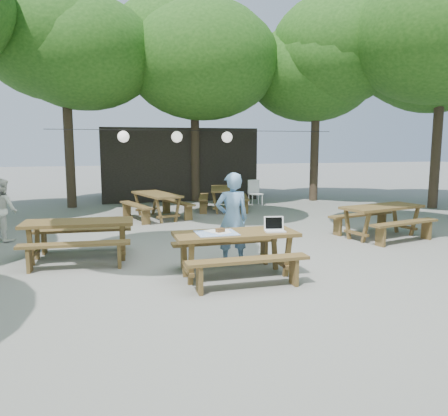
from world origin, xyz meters
TOP-DOWN VIEW (x-y plane):
  - ground at (0.00, 0.00)m, footprint 80.00×80.00m
  - pavilion at (0.50, 10.50)m, footprint 6.00×3.00m
  - main_picnic_table at (-0.39, -0.76)m, footprint 2.00×1.58m
  - picnic_table_nw at (-2.92, 1.04)m, footprint 2.05×1.71m
  - picnic_table_ne at (3.82, 1.28)m, footprint 2.21×1.97m
  - picnic_table_far_w at (-0.94, 5.34)m, footprint 2.06×2.27m
  - picnic_table_far_e at (1.39, 6.41)m, footprint 2.00×2.23m
  - woman at (-0.24, -0.04)m, footprint 0.61×0.40m
  - second_person at (-4.65, 3.30)m, footprint 0.86×0.88m
  - plastic_chair at (2.87, 7.39)m, footprint 0.45×0.45m
  - laptop at (0.25, -0.85)m, footprint 0.37×0.32m
  - tabletop_clutter at (-0.70, -0.75)m, footprint 0.65×0.57m
  - paper_lanterns at (-0.19, 6.00)m, footprint 9.00×0.34m

SIDE VIEW (x-z plane):
  - ground at x=0.00m, z-range 0.00..0.00m
  - plastic_chair at x=2.87m, z-range -0.19..0.71m
  - main_picnic_table at x=-0.39m, z-range 0.01..0.76m
  - picnic_table_nw at x=-2.92m, z-range 0.01..0.76m
  - picnic_table_ne at x=3.82m, z-range 0.01..0.76m
  - picnic_table_far_w at x=-0.94m, z-range 0.01..0.76m
  - picnic_table_far_e at x=1.39m, z-range 0.01..0.76m
  - second_person at x=-4.65m, z-range 0.00..1.42m
  - tabletop_clutter at x=-0.70m, z-range 0.72..0.80m
  - laptop at x=0.25m, z-range 0.69..0.93m
  - woman at x=-0.24m, z-range 0.00..1.68m
  - pavilion at x=0.50m, z-range 0.00..2.80m
  - paper_lanterns at x=-0.19m, z-range 2.21..2.59m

